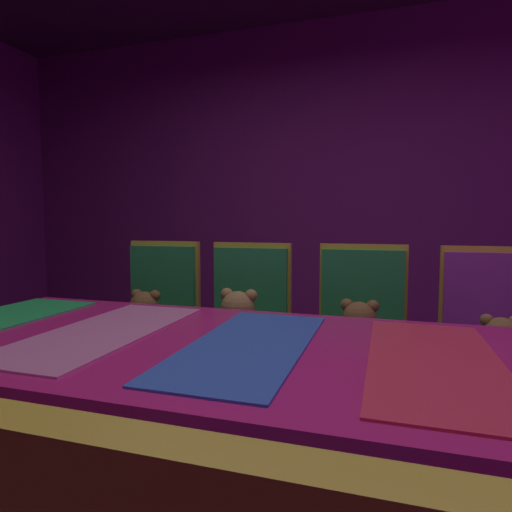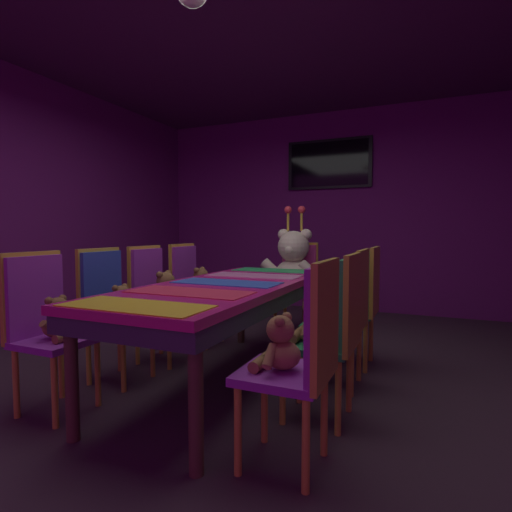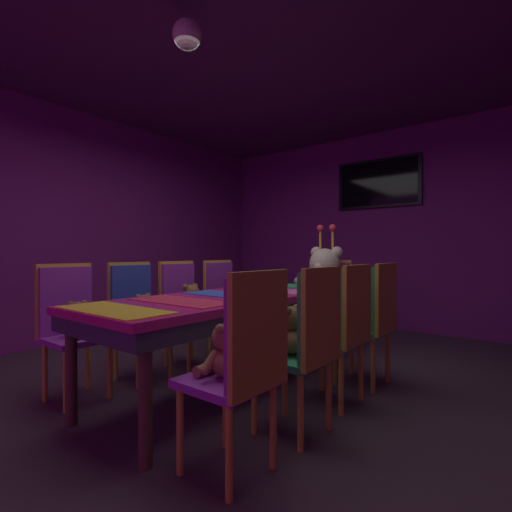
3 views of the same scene
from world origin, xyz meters
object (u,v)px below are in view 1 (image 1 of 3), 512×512
Objects in this scene: chair_right_1 at (361,328)px; teddy_right_1 at (359,339)px; teddy_right_2 at (237,329)px; teddy_right_3 at (144,323)px; teddy_right_0 at (500,355)px; chair_right_3 at (159,314)px; chair_right_0 at (492,339)px; chair_right_2 at (247,321)px; banquet_table at (250,374)px.

chair_right_1 is 0.14m from teddy_right_1.
teddy_right_1 is 0.55m from teddy_right_2.
teddy_right_1 reaches higher than teddy_right_3.
chair_right_1 reaches higher than teddy_right_0.
chair_right_3 is (0.16, 0.51, 0.00)m from teddy_right_2.
chair_right_0 reaches higher than teddy_right_0.
chair_right_2 is 0.52m from teddy_right_3.
banquet_table is 0.75m from teddy_right_2.
chair_right_1 is at bearing -92.35° from chair_right_0.
chair_right_1 is at bearing 98.27° from teddy_right_3.
teddy_right_0 is 0.54m from teddy_right_1.
chair_right_0 is 1.00× the size of chair_right_1.
banquet_table is 7.52× the size of teddy_right_3.
chair_right_3 is 0.14m from teddy_right_3.
teddy_right_2 is 0.34× the size of chair_right_3.
teddy_right_2 is (-0.17, 0.55, -0.00)m from chair_right_1.
teddy_right_1 is at bearing 93.09° from teddy_right_2.
chair_right_0 is at bearing 102.71° from teddy_right_1.
chair_right_2 is at bearing -89.71° from chair_right_0.
chair_right_0 is 1.00× the size of chair_right_2.
teddy_right_3 is at bearing -76.09° from chair_right_2.
chair_right_2 is at bearing 87.92° from chair_right_3.
teddy_right_1 is 0.32× the size of chair_right_3.
teddy_right_2 is (-0.01, 1.09, 0.02)m from teddy_right_0.
banquet_table is 2.34× the size of chair_right_3.
banquet_table is 8.13× the size of teddy_right_0.
chair_right_2 reaches higher than teddy_right_0.
chair_right_1 is 1.00× the size of chair_right_2.
teddy_right_1 is (-0.12, 0.54, -0.01)m from chair_right_0.
chair_right_3 is (-0.01, 1.06, 0.00)m from chair_right_1.
teddy_right_0 is 0.83× the size of teddy_right_2.
teddy_right_3 is at bearing -92.33° from teddy_right_2.
chair_right_1 is at bearing 107.62° from teddy_right_2.
chair_right_2 is at bearing 18.89° from banquet_table.
chair_right_3 reaches higher than teddy_right_1.
chair_right_1 is (0.02, 0.54, 0.00)m from chair_right_0.
banquet_table is at bearing -16.89° from chair_right_1.
chair_right_0 is 1.60m from teddy_right_3.
chair_right_2 is 3.22× the size of teddy_right_3.
teddy_right_1 is 1.06m from chair_right_3.
teddy_right_0 is (0.70, -0.80, -0.08)m from banquet_table.
chair_right_3 reaches higher than teddy_right_3.
chair_right_0 is 0.54m from chair_right_1.
chair_right_0 is at bearing -43.70° from banquet_table.
chair_right_1 is 1.06m from chair_right_3.
chair_right_0 is (0.84, -0.80, -0.06)m from banquet_table.
chair_right_0 is at bearing 94.69° from teddy_right_3.
chair_right_2 is (0.12, 0.55, 0.01)m from teddy_right_1.
chair_right_3 is at bearing -180.00° from teddy_right_3.
chair_right_2 is at bearing -102.01° from teddy_right_1.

